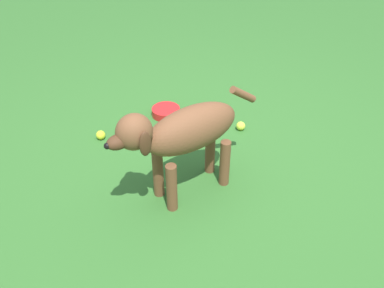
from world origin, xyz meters
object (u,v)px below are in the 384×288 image
(tennis_ball_1, at_px, (101,135))
(water_bowl, at_px, (166,112))
(dog, at_px, (183,133))
(tennis_ball_0, at_px, (241,126))

(tennis_ball_1, relative_size, water_bowl, 0.30)
(dog, distance_m, water_bowl, 0.98)
(dog, height_order, tennis_ball_0, dog)
(tennis_ball_0, bearing_deg, water_bowl, -59.56)
(tennis_ball_0, height_order, tennis_ball_1, same)
(dog, xyz_separation_m, tennis_ball_1, (0.11, -0.81, -0.40))
(dog, height_order, water_bowl, dog)
(dog, height_order, tennis_ball_1, dog)
(dog, bearing_deg, tennis_ball_1, -77.41)
(dog, distance_m, tennis_ball_1, 0.91)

